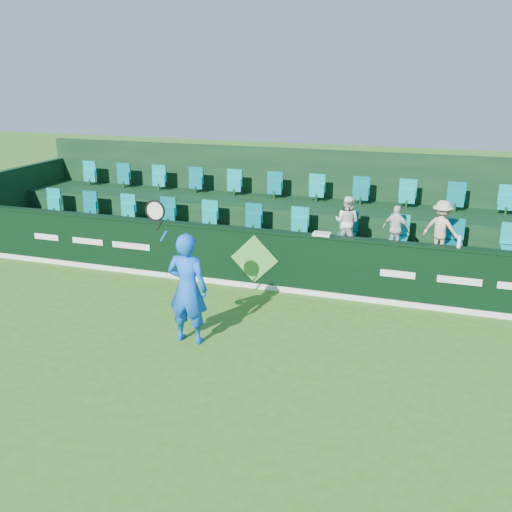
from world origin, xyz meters
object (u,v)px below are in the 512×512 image
(spectator_left, at_px, (347,222))
(towel, at_px, (322,234))
(tennis_player, at_px, (187,288))
(drinks_bottle, at_px, (459,242))
(spectator_right, at_px, (441,228))
(spectator_middle, at_px, (396,229))

(spectator_left, relative_size, towel, 3.23)
(towel, bearing_deg, spectator_left, 73.20)
(tennis_player, xyz_separation_m, drinks_bottle, (4.51, 2.94, 0.44))
(spectator_left, height_order, spectator_right, spectator_right)
(towel, relative_size, drinks_bottle, 1.55)
(spectator_middle, bearing_deg, spectator_right, -165.87)
(tennis_player, height_order, spectator_left, tennis_player)
(towel, bearing_deg, spectator_right, 25.11)
(spectator_left, relative_size, spectator_right, 0.97)
(towel, height_order, drinks_bottle, drinks_bottle)
(tennis_player, xyz_separation_m, spectator_left, (2.10, 4.06, 0.37))
(tennis_player, height_order, spectator_middle, tennis_player)
(tennis_player, relative_size, spectator_middle, 2.54)
(towel, bearing_deg, tennis_player, -121.00)
(spectator_middle, bearing_deg, drinks_bottle, 153.53)
(drinks_bottle, bearing_deg, spectator_middle, 139.40)
(spectator_left, xyz_separation_m, spectator_middle, (1.10, 0.00, -0.07))
(spectator_left, distance_m, drinks_bottle, 2.66)
(towel, xyz_separation_m, drinks_bottle, (2.75, 0.00, 0.09))
(spectator_right, bearing_deg, tennis_player, 64.33)
(spectator_right, relative_size, towel, 3.35)
(spectator_left, xyz_separation_m, drinks_bottle, (2.41, -1.12, 0.07))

